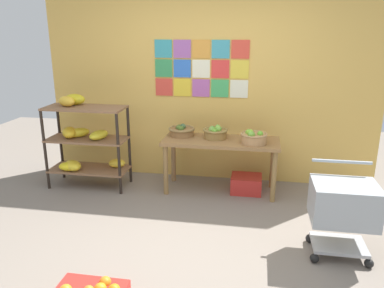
{
  "coord_description": "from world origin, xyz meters",
  "views": [
    {
      "loc": [
        0.62,
        -3.05,
        1.96
      ],
      "look_at": [
        -0.05,
        0.87,
        0.76
      ],
      "focal_mm": 35.35,
      "sensor_mm": 36.0,
      "label": 1
    }
  ],
  "objects_px": {
    "display_table": "(221,147)",
    "fruit_basket_left": "(182,131)",
    "produce_crate_under_table": "(246,184)",
    "shopping_cart": "(343,206)",
    "fruit_basket_centre": "(215,132)",
    "banana_shelf_unit": "(83,138)",
    "fruit_basket_back_left": "(254,137)"
  },
  "relations": [
    {
      "from": "display_table",
      "to": "produce_crate_under_table",
      "type": "height_order",
      "value": "display_table"
    },
    {
      "from": "fruit_basket_centre",
      "to": "fruit_basket_back_left",
      "type": "relative_size",
      "value": 0.98
    },
    {
      "from": "display_table",
      "to": "banana_shelf_unit",
      "type": "bearing_deg",
      "value": -176.05
    },
    {
      "from": "fruit_basket_centre",
      "to": "shopping_cart",
      "type": "height_order",
      "value": "fruit_basket_centre"
    },
    {
      "from": "fruit_basket_back_left",
      "to": "shopping_cart",
      "type": "xyz_separation_m",
      "value": [
        0.81,
        -1.15,
        -0.26
      ]
    },
    {
      "from": "fruit_basket_left",
      "to": "fruit_basket_back_left",
      "type": "distance_m",
      "value": 0.93
    },
    {
      "from": "produce_crate_under_table",
      "to": "shopping_cart",
      "type": "relative_size",
      "value": 0.46
    },
    {
      "from": "display_table",
      "to": "fruit_basket_left",
      "type": "distance_m",
      "value": 0.55
    },
    {
      "from": "display_table",
      "to": "shopping_cart",
      "type": "bearing_deg",
      "value": -46.07
    },
    {
      "from": "display_table",
      "to": "shopping_cart",
      "type": "height_order",
      "value": "shopping_cart"
    },
    {
      "from": "display_table",
      "to": "produce_crate_under_table",
      "type": "distance_m",
      "value": 0.58
    },
    {
      "from": "display_table",
      "to": "fruit_basket_centre",
      "type": "xyz_separation_m",
      "value": [
        -0.08,
        0.06,
        0.17
      ]
    },
    {
      "from": "fruit_basket_left",
      "to": "produce_crate_under_table",
      "type": "relative_size",
      "value": 0.89
    },
    {
      "from": "fruit_basket_back_left",
      "to": "shopping_cart",
      "type": "bearing_deg",
      "value": -54.97
    },
    {
      "from": "shopping_cart",
      "to": "fruit_basket_left",
      "type": "bearing_deg",
      "value": 148.06
    },
    {
      "from": "fruit_basket_centre",
      "to": "shopping_cart",
      "type": "xyz_separation_m",
      "value": [
        1.28,
        -1.31,
        -0.26
      ]
    },
    {
      "from": "fruit_basket_centre",
      "to": "produce_crate_under_table",
      "type": "distance_m",
      "value": 0.76
    },
    {
      "from": "fruit_basket_left",
      "to": "banana_shelf_unit",
      "type": "bearing_deg",
      "value": -169.42
    },
    {
      "from": "fruit_basket_back_left",
      "to": "produce_crate_under_table",
      "type": "height_order",
      "value": "fruit_basket_back_left"
    },
    {
      "from": "display_table",
      "to": "produce_crate_under_table",
      "type": "bearing_deg",
      "value": 3.17
    },
    {
      "from": "banana_shelf_unit",
      "to": "fruit_basket_left",
      "type": "height_order",
      "value": "banana_shelf_unit"
    },
    {
      "from": "display_table",
      "to": "fruit_basket_back_left",
      "type": "relative_size",
      "value": 4.51
    },
    {
      "from": "banana_shelf_unit",
      "to": "fruit_basket_back_left",
      "type": "distance_m",
      "value": 2.14
    },
    {
      "from": "banana_shelf_unit",
      "to": "shopping_cart",
      "type": "distance_m",
      "value": 3.16
    },
    {
      "from": "fruit_basket_back_left",
      "to": "produce_crate_under_table",
      "type": "distance_m",
      "value": 0.66
    },
    {
      "from": "banana_shelf_unit",
      "to": "display_table",
      "type": "bearing_deg",
      "value": 3.95
    },
    {
      "from": "display_table",
      "to": "produce_crate_under_table",
      "type": "xyz_separation_m",
      "value": [
        0.33,
        0.02,
        -0.47
      ]
    },
    {
      "from": "fruit_basket_back_left",
      "to": "display_table",
      "type": "bearing_deg",
      "value": 166.41
    },
    {
      "from": "produce_crate_under_table",
      "to": "fruit_basket_centre",
      "type": "bearing_deg",
      "value": 173.85
    },
    {
      "from": "fruit_basket_back_left",
      "to": "banana_shelf_unit",
      "type": "bearing_deg",
      "value": -179.32
    },
    {
      "from": "display_table",
      "to": "fruit_basket_back_left",
      "type": "distance_m",
      "value": 0.44
    },
    {
      "from": "banana_shelf_unit",
      "to": "fruit_basket_centre",
      "type": "distance_m",
      "value": 1.68
    }
  ]
}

